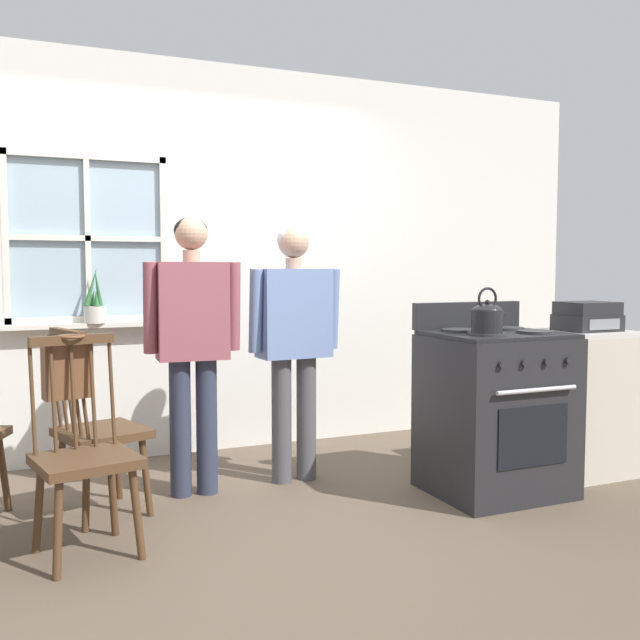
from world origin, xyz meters
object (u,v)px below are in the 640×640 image
at_px(kettle, 487,317).
at_px(handbag, 68,370).
at_px(stove, 495,411).
at_px(side_counter, 582,402).
at_px(stereo, 587,317).
at_px(potted_plant, 95,307).
at_px(chair_by_window, 84,458).
at_px(chair_near_wall, 98,432).
at_px(person_elderly_left, 192,331).
at_px(person_teen_center, 294,330).

height_order(kettle, handbag, kettle).
distance_m(stove, side_counter, 0.76).
xyz_separation_m(side_counter, stereo, (0.00, -0.02, 0.54)).
height_order(kettle, potted_plant, potted_plant).
distance_m(kettle, potted_plant, 2.49).
relative_size(chair_by_window, kettle, 3.98).
bearing_deg(stereo, side_counter, 90.00).
height_order(chair_near_wall, kettle, kettle).
height_order(chair_near_wall, side_counter, chair_near_wall).
distance_m(person_elderly_left, side_counter, 2.46).
xyz_separation_m(person_elderly_left, kettle, (1.43, -0.78, 0.09)).
bearing_deg(stove, chair_near_wall, 166.76).
bearing_deg(stove, person_elderly_left, 157.97).
xyz_separation_m(kettle, stereo, (0.91, 0.21, -0.04)).
relative_size(chair_by_window, handbag, 3.20).
distance_m(chair_by_window, person_elderly_left, 1.04).
bearing_deg(person_teen_center, person_elderly_left, 179.47).
bearing_deg(potted_plant, kettle, -41.41).
height_order(person_teen_center, potted_plant, person_teen_center).
bearing_deg(kettle, chair_by_window, 176.48).
distance_m(kettle, handbag, 2.17).
distance_m(chair_by_window, potted_plant, 1.64).
bearing_deg(person_elderly_left, side_counter, -9.35).
xyz_separation_m(person_elderly_left, potted_plant, (-0.43, 0.87, 0.10)).
distance_m(stove, potted_plant, 2.59).
bearing_deg(person_teen_center, side_counter, -20.93).
height_order(person_teen_center, stove, person_teen_center).
relative_size(person_elderly_left, handbag, 5.12).
height_order(chair_by_window, stereo, stereo).
xyz_separation_m(person_elderly_left, stereo, (2.34, -0.56, 0.05)).
bearing_deg(potted_plant, person_elderly_left, -63.47).
height_order(person_elderly_left, potted_plant, person_elderly_left).
bearing_deg(chair_by_window, stove, -11.45).
xyz_separation_m(chair_near_wall, person_elderly_left, (0.54, 0.14, 0.50)).
height_order(person_elderly_left, stereo, person_elderly_left).
bearing_deg(kettle, person_teen_center, 135.31).
relative_size(chair_near_wall, person_teen_center, 0.64).
xyz_separation_m(chair_by_window, kettle, (2.08, -0.13, 0.58)).
height_order(potted_plant, handbag, potted_plant).
relative_size(potted_plant, side_counter, 0.40).
relative_size(chair_near_wall, stereo, 2.89).
height_order(chair_by_window, person_teen_center, person_teen_center).
height_order(person_elderly_left, person_teen_center, person_elderly_left).
bearing_deg(stove, side_counter, 7.90).
xyz_separation_m(potted_plant, stereo, (2.78, -1.43, -0.05)).
distance_m(chair_near_wall, kettle, 2.15).
height_order(person_elderly_left, handbag, person_elderly_left).
xyz_separation_m(stove, side_counter, (0.75, 0.10, -0.02)).
height_order(person_elderly_left, side_counter, person_elderly_left).
distance_m(person_teen_center, stove, 1.26).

